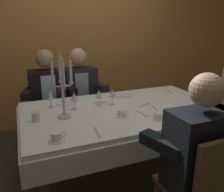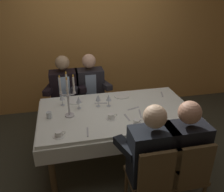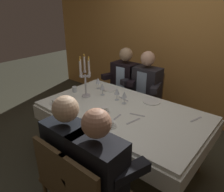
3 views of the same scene
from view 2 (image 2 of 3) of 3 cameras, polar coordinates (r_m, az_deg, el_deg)
The scene contains 24 objects.
ground_plane at distance 3.34m, azimuth 1.03°, elevation -14.70°, with size 12.00×12.00×0.00m, color #39392B.
back_wall at distance 4.27m, azimuth -4.18°, elevation 14.40°, with size 6.00×0.12×2.70m, color #CA8B43.
dining_table at distance 2.98m, azimuth 1.12°, elevation -5.51°, with size 1.94×1.14×0.74m.
candelabra at distance 2.73m, azimuth -10.72°, elevation 0.01°, with size 0.19×0.19×0.56m.
dinner_plate_0 at distance 3.18m, azimuth -9.01°, elevation -1.20°, with size 0.21×0.21×0.01m, color white.
dinner_plate_1 at distance 3.29m, azimuth 2.34°, elevation 0.05°, with size 0.21×0.21×0.01m, color white.
wine_glass_0 at distance 3.07m, azimuth -12.10°, elevation -0.28°, with size 0.07×0.07×0.16m.
wine_glass_1 at distance 2.98m, azimuth -0.81°, elevation -0.49°, with size 0.07×0.07×0.16m.
wine_glass_2 at distance 2.98m, azimuth -3.42°, elevation -0.54°, with size 0.07×0.07×0.16m.
wine_glass_3 at distance 2.95m, azimuth -8.14°, elevation -0.99°, with size 0.07×0.07×0.16m.
water_tumbler_0 at distance 2.84m, azimuth -15.11°, elevation -4.53°, with size 0.06×0.06×0.08m, color silver.
coffee_cup_0 at distance 2.64m, azimuth 6.05°, elevation -6.38°, with size 0.13×0.12×0.06m.
coffee_cup_1 at distance 2.74m, azimuth -0.21°, elevation -5.03°, with size 0.13×0.12×0.06m.
coffee_cup_2 at distance 2.49m, azimuth -12.87°, elevation -9.06°, with size 0.13×0.12×0.06m.
fork_0 at distance 2.52m, azimuth -5.98°, elevation -8.71°, with size 0.17×0.02×0.01m, color #B7B7BC.
fork_1 at distance 2.77m, azimuth 3.70°, elevation -5.23°, with size 0.17×0.02×0.01m, color #B7B7BC.
fork_2 at distance 3.10m, azimuth -2.69°, elevation -1.74°, with size 0.17×0.02×0.01m, color #B7B7BC.
fork_3 at distance 3.42m, azimuth 12.11°, elevation 0.41°, with size 0.17×0.02×0.01m, color #B7B7BC.
knife_4 at distance 2.87m, azimuth 6.87°, elevation -4.24°, with size 0.19×0.02×0.01m, color #B7B7BC.
fork_5 at distance 2.97m, azimuth 5.22°, elevation -3.06°, with size 0.17×0.02×0.01m, color #B7B7BC.
seated_diner_0 at distance 3.66m, azimuth -11.52°, elevation 2.01°, with size 0.63×0.48×1.24m.
seated_diner_1 at distance 3.68m, azimuth -5.42°, elevation 2.57°, with size 0.63×0.48×1.24m.
seated_diner_2 at distance 2.26m, azimuth 9.69°, elevation -13.82°, with size 0.63×0.48×1.24m.
seated_diner_3 at distance 2.39m, azimuth 17.20°, elevation -12.33°, with size 0.63×0.48×1.24m.
Camera 2 is at (-0.61, -2.49, 2.14)m, focal length 37.45 mm.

